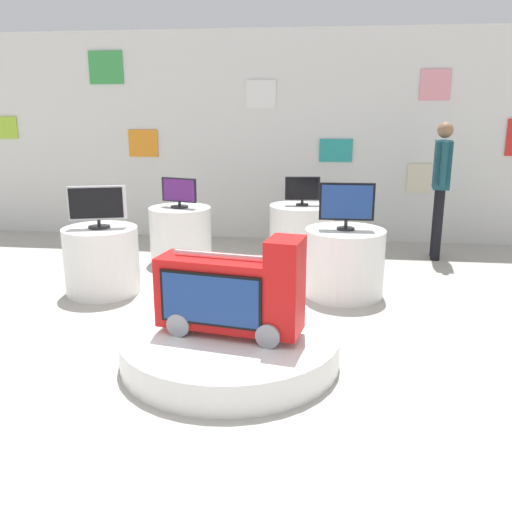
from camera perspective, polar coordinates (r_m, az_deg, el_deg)
The scene contains 13 objects.
ground_plane at distance 4.22m, azimuth -5.43°, elevation -12.53°, with size 30.00×30.00×0.00m, color #B2ADA3.
back_wall_display at distance 8.33m, azimuth 1.34°, elevation 12.14°, with size 11.53×0.13×3.03m.
main_display_pedestal at distance 4.43m, azimuth -2.67°, elevation -9.39°, with size 1.72×1.72×0.24m, color white.
novelty_firetruck_tv at distance 4.25m, azimuth -2.48°, elevation -3.96°, with size 1.16×0.54×0.79m.
display_pedestal_left_rear at distance 7.19m, azimuth -7.79°, elevation 2.18°, with size 0.79×0.79×0.72m, color white.
tv_on_left_rear at distance 7.08m, azimuth -7.95°, elevation 6.54°, with size 0.47×0.23×0.38m.
display_pedestal_center_rear at distance 7.30m, azimuth 4.72°, elevation 2.48°, with size 0.85×0.85×0.72m, color white.
tv_on_center_rear at distance 7.20m, azimuth 4.81°, elevation 6.83°, with size 0.45×0.16×0.37m.
display_pedestal_right_rear at distance 6.17m, azimuth -15.64°, elevation -0.43°, with size 0.79×0.79×0.72m, color white.
tv_on_right_rear at distance 6.04m, azimuth -16.07°, elevation 5.05°, with size 0.58×0.23×0.45m.
display_pedestal_far_right at distance 5.93m, azimuth 9.09°, elevation -0.67°, with size 0.84×0.84×0.72m, color white.
tv_on_far_right at distance 5.79m, azimuth 9.36°, elevation 5.36°, with size 0.57×0.19×0.49m.
shopper_browsing_near_truck at distance 7.57m, azimuth 18.57°, elevation 7.47°, with size 0.25×0.56×1.77m.
Camera 1 is at (0.85, -3.64, 1.96)m, focal length 38.72 mm.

